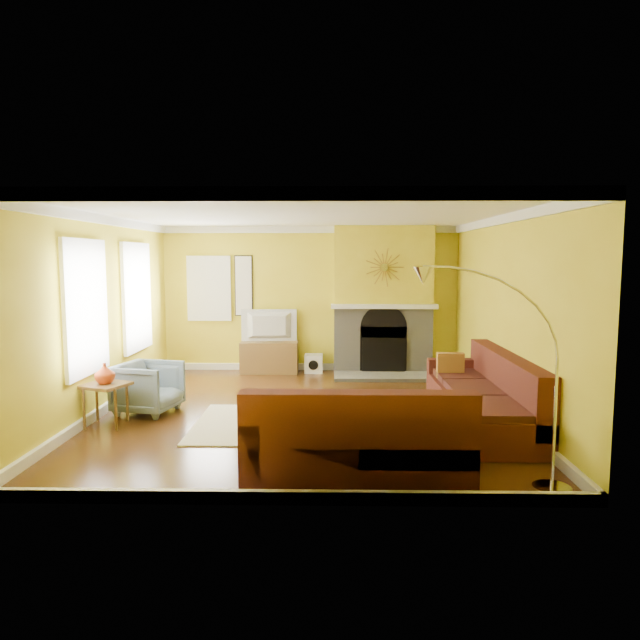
{
  "coord_description": "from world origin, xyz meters",
  "views": [
    {
      "loc": [
        0.38,
        -7.7,
        2.12
      ],
      "look_at": [
        0.23,
        0.4,
        1.24
      ],
      "focal_mm": 32.0,
      "sensor_mm": 36.0,
      "label": 1
    }
  ],
  "objects_px": {
    "sectional_sofa": "(393,396)",
    "media_console": "(269,357)",
    "armchair": "(148,387)",
    "coffee_table": "(334,415)",
    "side_table": "(106,405)",
    "arc_lamp": "(494,382)"
  },
  "relations": [
    {
      "from": "sectional_sofa",
      "to": "arc_lamp",
      "type": "height_order",
      "value": "arc_lamp"
    },
    {
      "from": "coffee_table",
      "to": "media_console",
      "type": "distance_m",
      "value": 3.69
    },
    {
      "from": "media_console",
      "to": "coffee_table",
      "type": "bearing_deg",
      "value": -71.42
    },
    {
      "from": "sectional_sofa",
      "to": "armchair",
      "type": "xyz_separation_m",
      "value": [
        -3.26,
        0.84,
        -0.1
      ]
    },
    {
      "from": "media_console",
      "to": "side_table",
      "type": "bearing_deg",
      "value": -116.69
    },
    {
      "from": "sectional_sofa",
      "to": "armchair",
      "type": "height_order",
      "value": "sectional_sofa"
    },
    {
      "from": "coffee_table",
      "to": "arc_lamp",
      "type": "height_order",
      "value": "arc_lamp"
    },
    {
      "from": "sectional_sofa",
      "to": "media_console",
      "type": "relative_size",
      "value": 3.4
    },
    {
      "from": "coffee_table",
      "to": "armchair",
      "type": "bearing_deg",
      "value": 164.4
    },
    {
      "from": "sectional_sofa",
      "to": "armchair",
      "type": "bearing_deg",
      "value": 165.57
    },
    {
      "from": "arc_lamp",
      "to": "armchair",
      "type": "bearing_deg",
      "value": 146.52
    },
    {
      "from": "coffee_table",
      "to": "arc_lamp",
      "type": "bearing_deg",
      "value": -53.46
    },
    {
      "from": "media_console",
      "to": "sectional_sofa",
      "type": "bearing_deg",
      "value": -62.42
    },
    {
      "from": "media_console",
      "to": "armchair",
      "type": "relative_size",
      "value": 1.36
    },
    {
      "from": "coffee_table",
      "to": "media_console",
      "type": "xyz_separation_m",
      "value": [
        -1.18,
        3.5,
        0.11
      ]
    },
    {
      "from": "armchair",
      "to": "side_table",
      "type": "height_order",
      "value": "armchair"
    },
    {
      "from": "coffee_table",
      "to": "side_table",
      "type": "relative_size",
      "value": 1.68
    },
    {
      "from": "media_console",
      "to": "arc_lamp",
      "type": "bearing_deg",
      "value": -64.4
    },
    {
      "from": "sectional_sofa",
      "to": "coffee_table",
      "type": "bearing_deg",
      "value": 169.78
    },
    {
      "from": "side_table",
      "to": "arc_lamp",
      "type": "xyz_separation_m",
      "value": [
        4.3,
        -2.0,
        0.75
      ]
    },
    {
      "from": "coffee_table",
      "to": "media_console",
      "type": "height_order",
      "value": "media_console"
    },
    {
      "from": "coffee_table",
      "to": "arc_lamp",
      "type": "distance_m",
      "value": 2.52
    }
  ]
}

